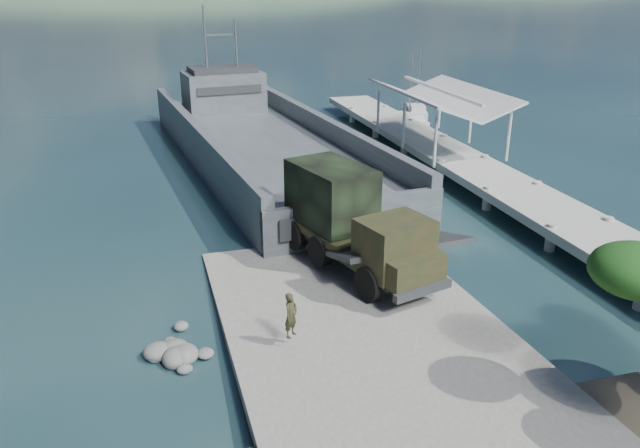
{
  "coord_description": "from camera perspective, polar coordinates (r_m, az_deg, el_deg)",
  "views": [
    {
      "loc": [
        -7.05,
        -19.69,
        12.49
      ],
      "look_at": [
        0.3,
        6.0,
        1.85
      ],
      "focal_mm": 35.0,
      "sensor_mm": 36.0,
      "label": 1
    }
  ],
  "objects": [
    {
      "name": "soldier",
      "position": [
        21.74,
        -2.65,
        -9.22
      ],
      "size": [
        0.71,
        0.7,
        1.65
      ],
      "primitive_type": "imported",
      "rotation": [
        0.0,
        0.0,
        0.76
      ],
      "color": "black",
      "rests_on": "boat_ramp"
    },
    {
      "name": "pier",
      "position": [
        44.72,
        11.3,
        7.2
      ],
      "size": [
        6.4,
        44.0,
        6.1
      ],
      "color": "#B2B2A7",
      "rests_on": "ground"
    },
    {
      "name": "boat_ramp",
      "position": [
        23.43,
        4.07,
        -9.84
      ],
      "size": [
        10.0,
        18.0,
        0.5
      ],
      "primitive_type": "cube",
      "color": "slate",
      "rests_on": "ground"
    },
    {
      "name": "shoreline_rocks",
      "position": [
        23.76,
        -11.7,
        -10.51
      ],
      "size": [
        3.2,
        5.6,
        0.9
      ],
      "primitive_type": null,
      "color": "#545452",
      "rests_on": "ground"
    },
    {
      "name": "landing_craft",
      "position": [
        44.78,
        -5.29,
        6.65
      ],
      "size": [
        12.9,
        38.43,
        11.22
      ],
      "rotation": [
        0.0,
        0.0,
        0.1
      ],
      "color": "#3F474B",
      "rests_on": "ground"
    },
    {
      "name": "sailboat_near",
      "position": [
        57.46,
        8.18,
        9.31
      ],
      "size": [
        1.65,
        5.5,
        6.68
      ],
      "rotation": [
        0.0,
        0.0,
        -0.01
      ],
      "color": "silver",
      "rests_on": "ground"
    },
    {
      "name": "sailboat_far",
      "position": [
        61.6,
        8.83,
        10.1
      ],
      "size": [
        3.1,
        5.51,
        6.45
      ],
      "rotation": [
        0.0,
        0.0,
        -0.31
      ],
      "color": "silver",
      "rests_on": "ground"
    },
    {
      "name": "ground",
      "position": [
        24.36,
        3.25,
        -9.16
      ],
      "size": [
        1400.0,
        1400.0,
        0.0
      ],
      "primitive_type": "plane",
      "color": "#1C3944",
      "rests_on": "ground"
    },
    {
      "name": "military_truck",
      "position": [
        27.25,
        2.82,
        0.36
      ],
      "size": [
        5.05,
        9.38,
        4.18
      ],
      "rotation": [
        0.0,
        0.0,
        0.28
      ],
      "color": "black",
      "rests_on": "boat_ramp"
    }
  ]
}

